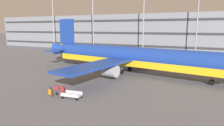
{
  "coord_description": "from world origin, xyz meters",
  "views": [
    {
      "loc": [
        10.17,
        -38.36,
        9.03
      ],
      "look_at": [
        -3.94,
        -7.3,
        3.0
      ],
      "focal_mm": 32.05,
      "sensor_mm": 36.0,
      "label": 1
    }
  ],
  "objects_px": {
    "backpack_large": "(57,93)",
    "backpack_scuffed": "(50,89)",
    "backpack_navy": "(53,95)",
    "airliner": "(131,57)",
    "suitcase_silver": "(63,89)",
    "suitcase_laid_flat": "(56,88)",
    "suitcase_orange": "(50,92)",
    "baggage_cart": "(72,95)"
  },
  "relations": [
    {
      "from": "backpack_navy",
      "to": "suitcase_laid_flat",
      "type": "bearing_deg",
      "value": 118.95
    },
    {
      "from": "baggage_cart",
      "to": "suitcase_orange",
      "type": "bearing_deg",
      "value": -177.66
    },
    {
      "from": "suitcase_orange",
      "to": "backpack_scuffed",
      "type": "bearing_deg",
      "value": 130.82
    },
    {
      "from": "suitcase_orange",
      "to": "suitcase_laid_flat",
      "type": "bearing_deg",
      "value": 103.14
    },
    {
      "from": "suitcase_silver",
      "to": "backpack_navy",
      "type": "height_order",
      "value": "suitcase_silver"
    },
    {
      "from": "backpack_large",
      "to": "backpack_scuffed",
      "type": "height_order",
      "value": "backpack_large"
    },
    {
      "from": "suitcase_orange",
      "to": "backpack_scuffed",
      "type": "height_order",
      "value": "suitcase_orange"
    },
    {
      "from": "backpack_scuffed",
      "to": "suitcase_silver",
      "type": "bearing_deg",
      "value": -0.16
    },
    {
      "from": "backpack_navy",
      "to": "backpack_scuffed",
      "type": "bearing_deg",
      "value": 137.54
    },
    {
      "from": "suitcase_orange",
      "to": "backpack_scuffed",
      "type": "relative_size",
      "value": 2.07
    },
    {
      "from": "suitcase_laid_flat",
      "to": "baggage_cart",
      "type": "xyz_separation_m",
      "value": [
        3.98,
        -1.8,
        0.07
      ]
    },
    {
      "from": "suitcase_silver",
      "to": "airliner",
      "type": "bearing_deg",
      "value": 72.39
    },
    {
      "from": "suitcase_laid_flat",
      "to": "backpack_navy",
      "type": "bearing_deg",
      "value": -61.05
    },
    {
      "from": "suitcase_silver",
      "to": "backpack_scuffed",
      "type": "relative_size",
      "value": 2.13
    },
    {
      "from": "airliner",
      "to": "backpack_large",
      "type": "relative_size",
      "value": 80.6
    },
    {
      "from": "suitcase_laid_flat",
      "to": "baggage_cart",
      "type": "bearing_deg",
      "value": -24.36
    },
    {
      "from": "backpack_large",
      "to": "backpack_scuffed",
      "type": "distance_m",
      "value": 2.9
    },
    {
      "from": "suitcase_laid_flat",
      "to": "backpack_navy",
      "type": "relative_size",
      "value": 1.64
    },
    {
      "from": "backpack_large",
      "to": "backpack_navy",
      "type": "bearing_deg",
      "value": -101.87
    },
    {
      "from": "suitcase_silver",
      "to": "suitcase_laid_flat",
      "type": "xyz_separation_m",
      "value": [
        -1.31,
        0.21,
        -0.08
      ]
    },
    {
      "from": "suitcase_orange",
      "to": "backpack_large",
      "type": "relative_size",
      "value": 1.79
    },
    {
      "from": "suitcase_laid_flat",
      "to": "suitcase_orange",
      "type": "xyz_separation_m",
      "value": [
        0.45,
        -1.95,
        0.06
      ]
    },
    {
      "from": "suitcase_silver",
      "to": "suitcase_orange",
      "type": "xyz_separation_m",
      "value": [
        -0.86,
        -1.74,
        -0.02
      ]
    },
    {
      "from": "airliner",
      "to": "suitcase_orange",
      "type": "bearing_deg",
      "value": -108.55
    },
    {
      "from": "suitcase_orange",
      "to": "baggage_cart",
      "type": "bearing_deg",
      "value": 2.34
    },
    {
      "from": "backpack_large",
      "to": "suitcase_silver",
      "type": "bearing_deg",
      "value": 95.48
    },
    {
      "from": "airliner",
      "to": "suitcase_laid_flat",
      "type": "xyz_separation_m",
      "value": [
        -6.16,
        -15.06,
        -2.88
      ]
    },
    {
      "from": "backpack_large",
      "to": "suitcase_laid_flat",
      "type": "bearing_deg",
      "value": 131.13
    },
    {
      "from": "suitcase_orange",
      "to": "suitcase_silver",
      "type": "bearing_deg",
      "value": 63.72
    },
    {
      "from": "airliner",
      "to": "suitcase_orange",
      "type": "height_order",
      "value": "airliner"
    },
    {
      "from": "suitcase_orange",
      "to": "backpack_large",
      "type": "bearing_deg",
      "value": 15.89
    },
    {
      "from": "backpack_large",
      "to": "baggage_cart",
      "type": "xyz_separation_m",
      "value": [
        2.53,
        -0.14,
        0.19
      ]
    },
    {
      "from": "airliner",
      "to": "backpack_navy",
      "type": "relative_size",
      "value": 87.68
    },
    {
      "from": "suitcase_silver",
      "to": "backpack_scuffed",
      "type": "bearing_deg",
      "value": 179.84
    },
    {
      "from": "suitcase_silver",
      "to": "backpack_large",
      "type": "bearing_deg",
      "value": -84.52
    },
    {
      "from": "airliner",
      "to": "suitcase_orange",
      "type": "distance_m",
      "value": 18.16
    },
    {
      "from": "suitcase_laid_flat",
      "to": "baggage_cart",
      "type": "relative_size",
      "value": 0.25
    },
    {
      "from": "baggage_cart",
      "to": "backpack_navy",
      "type": "bearing_deg",
      "value": -168.24
    },
    {
      "from": "backpack_large",
      "to": "baggage_cart",
      "type": "relative_size",
      "value": 0.16
    },
    {
      "from": "suitcase_silver",
      "to": "backpack_large",
      "type": "distance_m",
      "value": 1.47
    },
    {
      "from": "airliner",
      "to": "suitcase_laid_flat",
      "type": "relative_size",
      "value": 53.61
    },
    {
      "from": "suitcase_laid_flat",
      "to": "suitcase_orange",
      "type": "height_order",
      "value": "suitcase_orange"
    }
  ]
}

